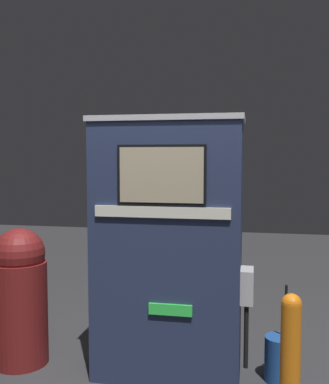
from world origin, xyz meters
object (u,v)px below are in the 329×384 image
at_px(safety_bollard, 290,363).
at_px(trash_bin, 20,295).
at_px(gas_pump, 168,248).
at_px(squeegee_bucket, 280,358).

xyz_separation_m(safety_bollard, trash_bin, (-2.04, 0.59, 0.10)).
bearing_deg(gas_pump, squeegee_bucket, 5.38).
relative_size(gas_pump, safety_bollard, 2.24).
relative_size(safety_bollard, trash_bin, 0.79).
xyz_separation_m(gas_pump, squeegee_bucket, (0.83, 0.08, -0.81)).
relative_size(safety_bollard, squeegee_bucket, 1.17).
bearing_deg(safety_bollard, squeegee_bucket, 91.13).
bearing_deg(squeegee_bucket, trash_bin, -177.23).
distance_m(gas_pump, trash_bin, 1.26).
distance_m(gas_pump, squeegee_bucket, 1.16).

